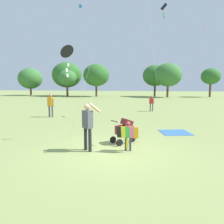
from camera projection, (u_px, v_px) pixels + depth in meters
ground_plane at (111, 151)px, 7.95m from camera, size 120.00×120.00×0.00m
treeline_distant at (99, 76)px, 40.08m from camera, size 37.62×6.18×6.35m
child_with_butterfly_kite at (128, 134)px, 7.93m from camera, size 0.78×0.36×1.07m
person_adult_flyer at (88, 123)px, 7.90m from camera, size 0.69×0.47×1.80m
stroller at (125, 129)px, 8.95m from camera, size 1.03×0.91×1.03m
kite_adult_black at (67, 52)px, 9.13m from camera, size 1.82×1.66×4.04m
kite_orange_delta at (163, 14)px, 14.89m from camera, size 1.41×3.54×7.98m
distant_kites_cluster at (153, 8)px, 30.28m from camera, size 24.19×14.03×4.96m
person_red_shirt at (51, 103)px, 15.84m from camera, size 0.53×0.29×1.69m
person_sitting_far at (152, 102)px, 19.06m from camera, size 0.41×0.29×1.38m
picnic_blanket at (175, 132)px, 10.95m from camera, size 1.65×1.58×0.02m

